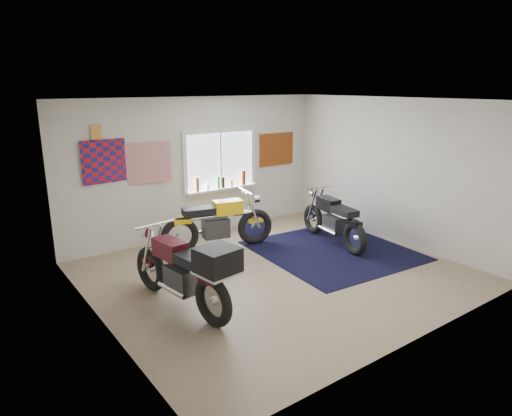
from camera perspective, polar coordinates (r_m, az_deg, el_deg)
ground at (r=7.37m, az=2.60°, el=-8.16°), size 5.50×5.50×0.00m
room_shell at (r=6.88m, az=2.76°, el=4.47°), size 5.50×5.50×5.50m
navy_rug at (r=8.42m, az=9.57°, el=-5.27°), size 2.70×2.79×0.01m
window_assembly at (r=9.21m, az=-4.49°, el=5.47°), size 1.66×0.17×1.26m
oil_bottles at (r=9.24m, az=-3.92°, el=3.37°), size 1.17×0.09×0.30m
flag_display at (r=8.13m, az=-19.38°, el=8.93°), size 1.60×0.10×1.17m
triumph_poster at (r=10.01m, az=2.58°, el=7.34°), size 0.90×0.03×0.70m
yellow_triumph at (r=8.28m, az=-4.78°, el=-2.07°), size 2.10×0.73×1.07m
black_chrome_bike at (r=8.68m, az=9.62°, el=-1.62°), size 0.63×1.94×1.00m
maroon_tourer at (r=6.08m, az=-8.70°, el=-7.88°), size 0.77×2.11×1.07m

